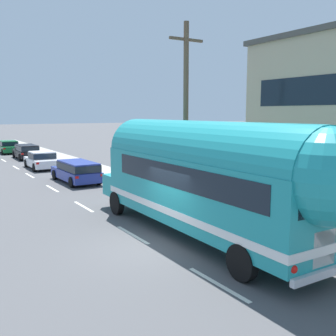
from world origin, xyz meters
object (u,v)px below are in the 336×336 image
(car_fourth, at_px, (9,146))
(painted_bus, at_px, (208,175))
(car_lead, at_px, (77,170))
(car_third, at_px, (26,151))
(utility_pole, at_px, (186,112))
(car_second, at_px, (42,159))

(car_fourth, bearing_deg, painted_bus, -89.72)
(car_lead, xyz_separation_m, car_third, (0.21, 15.16, -0.00))
(utility_pole, xyz_separation_m, car_lead, (-2.39, 8.60, -3.63))
(car_second, height_order, car_third, same)
(car_lead, xyz_separation_m, car_second, (-0.25, 7.58, -0.07))
(utility_pole, distance_m, car_third, 24.13)
(car_second, bearing_deg, car_fourth, 89.81)
(painted_bus, distance_m, car_fourth, 35.39)
(utility_pole, distance_m, painted_bus, 5.82)
(utility_pole, distance_m, car_second, 16.81)
(painted_bus, bearing_deg, car_third, 89.50)
(utility_pole, bearing_deg, painted_bus, -116.58)
(utility_pole, bearing_deg, car_fourth, 94.86)
(painted_bus, xyz_separation_m, car_fourth, (-0.17, 35.36, -1.56))
(car_lead, height_order, car_second, same)
(utility_pole, xyz_separation_m, car_second, (-2.64, 16.19, -3.69))
(car_lead, bearing_deg, car_fourth, 90.54)
(car_second, xyz_separation_m, car_third, (0.47, 7.57, 0.06))
(car_lead, xyz_separation_m, car_fourth, (-0.21, 21.90, -0.05))
(utility_pole, bearing_deg, car_lead, 105.51)
(car_third, bearing_deg, utility_pole, -84.77)
(painted_bus, xyz_separation_m, car_lead, (0.04, 13.45, -1.50))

